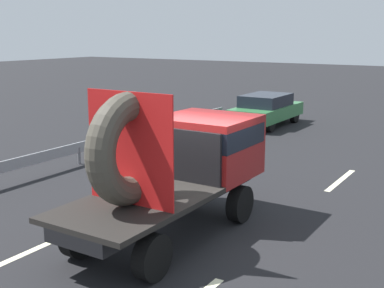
# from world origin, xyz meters

# --- Properties ---
(ground_plane) EXTENTS (120.00, 120.00, 0.00)m
(ground_plane) POSITION_xyz_m (0.00, 0.00, 0.00)
(ground_plane) COLOR black
(flatbed_truck) EXTENTS (2.02, 5.15, 3.11)m
(flatbed_truck) POSITION_xyz_m (-0.22, -0.11, 1.53)
(flatbed_truck) COLOR black
(flatbed_truck) RESTS_ON ground_plane
(distant_sedan) EXTENTS (1.87, 4.37, 1.42)m
(distant_sedan) POSITION_xyz_m (-3.86, 12.26, 0.76)
(distant_sedan) COLOR black
(distant_sedan) RESTS_ON ground_plane
(guardrail) EXTENTS (0.10, 15.02, 0.71)m
(guardrail) POSITION_xyz_m (-6.02, 4.52, 0.53)
(guardrail) COLOR gray
(guardrail) RESTS_ON ground_plane
(lane_dash_left_near) EXTENTS (0.16, 2.27, 0.01)m
(lane_dash_left_near) POSITION_xyz_m (-2.04, -3.01, 0.00)
(lane_dash_left_near) COLOR beige
(lane_dash_left_near) RESTS_ON ground_plane
(lane_dash_left_far) EXTENTS (0.16, 2.90, 0.01)m
(lane_dash_left_far) POSITION_xyz_m (-2.04, 5.24, 0.00)
(lane_dash_left_far) COLOR beige
(lane_dash_left_far) RESTS_ON ground_plane
(lane_dash_right_far) EXTENTS (0.16, 2.50, 0.01)m
(lane_dash_right_far) POSITION_xyz_m (1.59, 5.32, 0.00)
(lane_dash_right_far) COLOR beige
(lane_dash_right_far) RESTS_ON ground_plane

